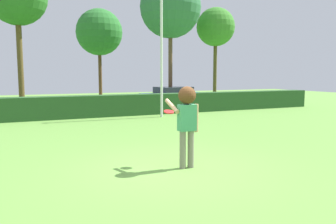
% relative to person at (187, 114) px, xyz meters
% --- Properties ---
extents(ground_plane, '(60.00, 60.00, 0.00)m').
position_rel_person_xyz_m(ground_plane, '(-0.38, 0.04, -1.20)').
color(ground_plane, '#64983E').
extents(person, '(0.56, 0.78, 1.81)m').
position_rel_person_xyz_m(person, '(0.00, 0.00, 0.00)').
color(person, gray).
rests_on(person, ground).
extents(frisbee, '(0.24, 0.24, 0.08)m').
position_rel_person_xyz_m(frisbee, '(-0.21, 0.49, 0.01)').
color(frisbee, red).
extents(lamppost, '(0.24, 0.24, 6.40)m').
position_rel_person_xyz_m(lamppost, '(3.04, 8.40, 2.32)').
color(lamppost, silver).
rests_on(lamppost, ground).
extents(hedge_row, '(27.57, 0.90, 1.05)m').
position_rel_person_xyz_m(hedge_row, '(-0.38, 9.78, -0.68)').
color(hedge_row, '#274F24').
rests_on(hedge_row, ground).
extents(parked_car_blue, '(4.42, 2.37, 1.25)m').
position_rel_person_xyz_m(parked_car_blue, '(6.01, 13.31, -0.51)').
color(parked_car_blue, '#263FA5').
rests_on(parked_car_blue, ground).
extents(birch_tree, '(3.98, 3.98, 8.39)m').
position_rel_person_xyz_m(birch_tree, '(6.05, 13.87, 5.18)').
color(birch_tree, brown).
rests_on(birch_tree, ground).
extents(maple_tree, '(2.73, 2.73, 6.79)m').
position_rel_person_xyz_m(maple_tree, '(9.85, 14.37, 4.17)').
color(maple_tree, brown).
rests_on(maple_tree, ground).
extents(oak_tree, '(3.32, 3.32, 6.74)m').
position_rel_person_xyz_m(oak_tree, '(2.32, 18.01, 3.86)').
color(oak_tree, brown).
rests_on(oak_tree, ground).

